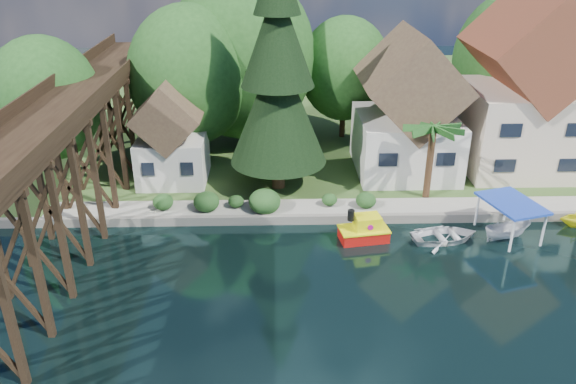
{
  "coord_description": "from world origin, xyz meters",
  "views": [
    {
      "loc": [
        -3.29,
        -25.38,
        18.17
      ],
      "look_at": [
        -2.48,
        6.0,
        3.32
      ],
      "focal_mm": 35.0,
      "sensor_mm": 36.0,
      "label": 1
    }
  ],
  "objects_px": {
    "boat_white_a": "(445,234)",
    "boat_canopy": "(508,223)",
    "house_left": "(408,114)",
    "palm_tree": "(433,131)",
    "trestle_bridge": "(58,169)",
    "house_center": "(523,95)",
    "shed": "(172,139)",
    "conifer": "(278,77)",
    "tugboat": "(364,230)"
  },
  "relations": [
    {
      "from": "boat_white_a",
      "to": "boat_canopy",
      "type": "xyz_separation_m",
      "value": [
        4.01,
        0.14,
        0.68
      ]
    },
    {
      "from": "house_left",
      "to": "palm_tree",
      "type": "height_order",
      "value": "house_left"
    },
    {
      "from": "trestle_bridge",
      "to": "boat_white_a",
      "type": "xyz_separation_m",
      "value": [
        23.55,
        0.34,
        -4.9
      ]
    },
    {
      "from": "boat_canopy",
      "to": "trestle_bridge",
      "type": "bearing_deg",
      "value": -179.0
    },
    {
      "from": "house_left",
      "to": "house_center",
      "type": "bearing_deg",
      "value": 3.18
    },
    {
      "from": "shed",
      "to": "conifer",
      "type": "bearing_deg",
      "value": -11.28
    },
    {
      "from": "boat_white_a",
      "to": "conifer",
      "type": "bearing_deg",
      "value": 45.71
    },
    {
      "from": "house_center",
      "to": "palm_tree",
      "type": "xyz_separation_m",
      "value": [
        -8.37,
        -5.59,
        -0.9
      ]
    },
    {
      "from": "trestle_bridge",
      "to": "boat_canopy",
      "type": "height_order",
      "value": "trestle_bridge"
    },
    {
      "from": "boat_canopy",
      "to": "house_left",
      "type": "bearing_deg",
      "value": 113.77
    },
    {
      "from": "house_center",
      "to": "shed",
      "type": "distance_m",
      "value": 27.2
    },
    {
      "from": "house_left",
      "to": "boat_white_a",
      "type": "distance_m",
      "value": 11.5
    },
    {
      "from": "house_left",
      "to": "palm_tree",
      "type": "bearing_deg",
      "value": -83.0
    },
    {
      "from": "tugboat",
      "to": "boat_white_a",
      "type": "height_order",
      "value": "tugboat"
    },
    {
      "from": "house_left",
      "to": "conifer",
      "type": "relative_size",
      "value": 0.64
    },
    {
      "from": "shed",
      "to": "boat_white_a",
      "type": "xyz_separation_m",
      "value": [
        18.55,
        -8.99,
        -3.38
      ]
    },
    {
      "from": "house_center",
      "to": "boat_white_a",
      "type": "relative_size",
      "value": 3.23
    },
    {
      "from": "trestle_bridge",
      "to": "palm_tree",
      "type": "xyz_separation_m",
      "value": [
        23.63,
        5.73,
        0.17
      ]
    },
    {
      "from": "tugboat",
      "to": "boat_white_a",
      "type": "relative_size",
      "value": 0.78
    },
    {
      "from": "tugboat",
      "to": "boat_canopy",
      "type": "xyz_separation_m",
      "value": [
        9.17,
        -0.09,
        0.45
      ]
    },
    {
      "from": "house_left",
      "to": "conifer",
      "type": "xyz_separation_m",
      "value": [
        -10.01,
        -3.09,
        3.68
      ]
    },
    {
      "from": "tugboat",
      "to": "boat_canopy",
      "type": "bearing_deg",
      "value": -0.55
    },
    {
      "from": "house_left",
      "to": "conifer",
      "type": "height_order",
      "value": "conifer"
    },
    {
      "from": "trestle_bridge",
      "to": "tugboat",
      "type": "height_order",
      "value": "trestle_bridge"
    },
    {
      "from": "shed",
      "to": "house_left",
      "type": "bearing_deg",
      "value": 4.77
    },
    {
      "from": "boat_canopy",
      "to": "conifer",
      "type": "bearing_deg",
      "value": 153.53
    },
    {
      "from": "house_center",
      "to": "conifer",
      "type": "bearing_deg",
      "value": -169.3
    },
    {
      "from": "palm_tree",
      "to": "conifer",
      "type": "bearing_deg",
      "value": 169.35
    },
    {
      "from": "trestle_bridge",
      "to": "boat_canopy",
      "type": "distance_m",
      "value": 27.88
    },
    {
      "from": "conifer",
      "to": "boat_white_a",
      "type": "distance_m",
      "value": 15.37
    },
    {
      "from": "trestle_bridge",
      "to": "shed",
      "type": "distance_m",
      "value": 10.69
    },
    {
      "from": "trestle_bridge",
      "to": "palm_tree",
      "type": "bearing_deg",
      "value": 13.64
    },
    {
      "from": "tugboat",
      "to": "boat_white_a",
      "type": "xyz_separation_m",
      "value": [
        5.15,
        -0.23,
        -0.23
      ]
    },
    {
      "from": "house_left",
      "to": "shed",
      "type": "bearing_deg",
      "value": -175.23
    },
    {
      "from": "trestle_bridge",
      "to": "house_left",
      "type": "relative_size",
      "value": 4.01
    },
    {
      "from": "trestle_bridge",
      "to": "boat_canopy",
      "type": "bearing_deg",
      "value": 1.0
    },
    {
      "from": "trestle_bridge",
      "to": "boat_white_a",
      "type": "distance_m",
      "value": 24.05
    },
    {
      "from": "house_center",
      "to": "shed",
      "type": "relative_size",
      "value": 1.77
    },
    {
      "from": "house_left",
      "to": "tugboat",
      "type": "relative_size",
      "value": 3.3
    },
    {
      "from": "conifer",
      "to": "tugboat",
      "type": "xyz_separation_m",
      "value": [
        5.41,
        -7.17,
        -8.14
      ]
    },
    {
      "from": "house_center",
      "to": "boat_canopy",
      "type": "distance_m",
      "value": 12.86
    },
    {
      "from": "shed",
      "to": "tugboat",
      "type": "xyz_separation_m",
      "value": [
        13.39,
        -8.76,
        -3.15
      ]
    },
    {
      "from": "conifer",
      "to": "palm_tree",
      "type": "xyz_separation_m",
      "value": [
        10.64,
        -2.0,
        -3.3
      ]
    },
    {
      "from": "tugboat",
      "to": "palm_tree",
      "type": "bearing_deg",
      "value": 44.63
    },
    {
      "from": "conifer",
      "to": "boat_white_a",
      "type": "height_order",
      "value": "conifer"
    },
    {
      "from": "conifer",
      "to": "boat_white_a",
      "type": "relative_size",
      "value": 4.01
    },
    {
      "from": "trestle_bridge",
      "to": "tugboat",
      "type": "bearing_deg",
      "value": 1.77
    },
    {
      "from": "conifer",
      "to": "boat_canopy",
      "type": "bearing_deg",
      "value": -26.47
    },
    {
      "from": "shed",
      "to": "boat_white_a",
      "type": "distance_m",
      "value": 20.88
    },
    {
      "from": "house_center",
      "to": "house_left",
      "type": "bearing_deg",
      "value": -176.82
    }
  ]
}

